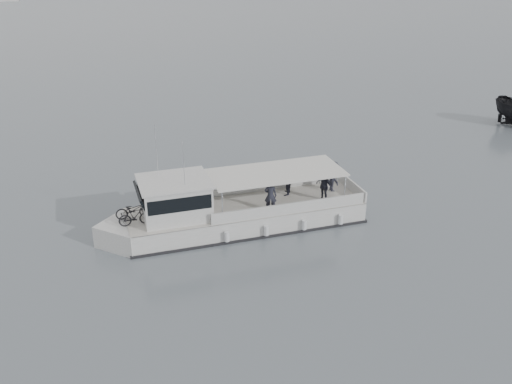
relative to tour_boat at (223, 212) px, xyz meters
name	(u,v)px	position (x,y,z in m)	size (l,w,h in m)	color
ground	(163,273)	(-3.59, -2.49, -0.85)	(1400.00, 1400.00, 0.00)	#565F65
tour_boat	(223,212)	(0.00, 0.00, 0.00)	(12.40, 4.26, 5.16)	silver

